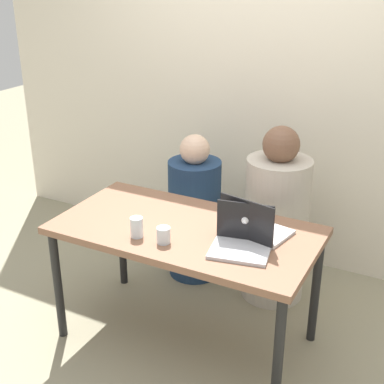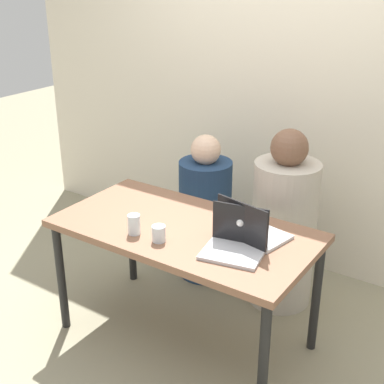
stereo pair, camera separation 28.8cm
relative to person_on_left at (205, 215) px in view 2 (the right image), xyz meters
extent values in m
plane|color=gray|center=(0.29, -0.67, -0.46)|extent=(12.00, 12.00, 0.00)
cube|color=beige|center=(0.29, 0.56, 0.80)|extent=(4.50, 0.10, 2.52)
cube|color=brown|center=(0.29, -0.67, 0.25)|extent=(1.43, 0.75, 0.04)
cylinder|color=black|center=(-0.37, -0.99, -0.11)|extent=(0.05, 0.05, 0.69)
cylinder|color=black|center=(0.95, -0.99, -0.11)|extent=(0.05, 0.05, 0.69)
cylinder|color=black|center=(-0.37, -0.35, -0.11)|extent=(0.05, 0.05, 0.69)
cylinder|color=black|center=(0.95, -0.35, -0.11)|extent=(0.05, 0.05, 0.69)
cylinder|color=navy|center=(0.00, 0.00, -0.03)|extent=(0.45, 0.45, 0.84)
sphere|color=beige|center=(0.00, 0.00, 0.47)|extent=(0.20, 0.20, 0.20)
cylinder|color=#BBB0A0|center=(0.58, 0.00, 0.02)|extent=(0.48, 0.48, 0.95)
sphere|color=brown|center=(0.58, 0.00, 0.59)|extent=(0.23, 0.23, 0.23)
cube|color=silver|center=(0.66, -0.55, 0.28)|extent=(0.36, 0.29, 0.02)
cube|color=black|center=(0.64, -0.67, 0.40)|extent=(0.31, 0.07, 0.21)
sphere|color=white|center=(0.64, -0.68, 0.40)|extent=(0.04, 0.04, 0.04)
cube|color=silver|center=(0.66, -0.79, 0.28)|extent=(0.33, 0.27, 0.02)
cube|color=black|center=(0.64, -0.68, 0.39)|extent=(0.29, 0.07, 0.20)
sphere|color=white|center=(0.63, -0.67, 0.39)|extent=(0.04, 0.04, 0.04)
cylinder|color=silver|center=(0.27, -0.88, 0.32)|extent=(0.07, 0.07, 0.09)
cylinder|color=silver|center=(0.27, -0.88, 0.30)|extent=(0.06, 0.06, 0.05)
cylinder|color=silver|center=(0.11, -0.88, 0.33)|extent=(0.07, 0.07, 0.11)
cylinder|color=silver|center=(0.11, -0.88, 0.30)|extent=(0.06, 0.06, 0.06)
camera|label=1|loc=(1.52, -2.95, 1.59)|focal=50.00mm
camera|label=2|loc=(1.76, -2.80, 1.59)|focal=50.00mm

